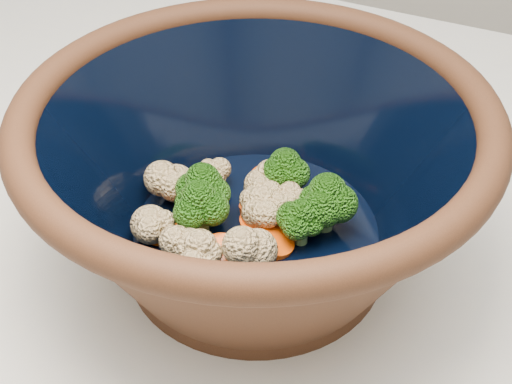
{
  "coord_description": "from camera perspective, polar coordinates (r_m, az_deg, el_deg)",
  "views": [
    {
      "loc": [
        0.17,
        -0.28,
        1.32
      ],
      "look_at": [
        -0.02,
        0.1,
        0.97
      ],
      "focal_mm": 50.0,
      "sensor_mm": 36.0,
      "label": 1
    }
  ],
  "objects": [
    {
      "name": "mixing_bowl",
      "position": [
        0.54,
        0.0,
        1.22
      ],
      "size": [
        0.37,
        0.37,
        0.15
      ],
      "rotation": [
        0.0,
        0.0,
        -0.1
      ],
      "color": "black",
      "rests_on": "counter"
    },
    {
      "name": "vegetable_pile",
      "position": [
        0.56,
        -1.16,
        -0.95
      ],
      "size": [
        0.16,
        0.15,
        0.05
      ],
      "color": "#608442",
      "rests_on": "mixing_bowl"
    }
  ]
}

